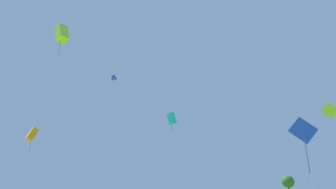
# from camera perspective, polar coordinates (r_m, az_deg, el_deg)

# --- Properties ---
(kite_cyan_box) EXTENTS (2.27, 1.98, 18.18)m
(kite_cyan_box) POSITION_cam_1_polar(r_m,az_deg,el_deg) (59.64, 0.75, -5.00)
(kite_cyan_box) COLOR #1EB7CC
(kite_cyan_box) RESTS_ON ground
(kite_blue_diamond) EXTENTS (3.06, 2.67, 8.39)m
(kite_blue_diamond) POSITION_cam_1_polar(r_m,az_deg,el_deg) (27.69, 26.20, -6.97)
(kite_blue_diamond) COLOR blue
(kite_blue_diamond) RESTS_ON ground
(kite_orange_box) EXTENTS (2.31, 3.32, 13.65)m
(kite_orange_box) POSITION_cam_1_polar(r_m,az_deg,el_deg) (59.50, -26.28, -7.37)
(kite_orange_box) COLOR orange
(kite_orange_box) RESTS_ON ground
(kite_blue_delta) EXTENTS (2.22, 3.22, 28.76)m
(kite_blue_delta) POSITION_cam_1_polar(r_m,az_deg,el_deg) (68.04, -10.85, 3.26)
(kite_blue_delta) COLOR blue
(kite_blue_delta) RESTS_ON ground
(kite_lime_diamond) EXTENTS (1.38, 2.25, 14.40)m
(kite_lime_diamond) POSITION_cam_1_polar(r_m,az_deg,el_deg) (47.07, 30.51, -2.94)
(kite_lime_diamond) COLOR #99DB2D
(kite_lime_diamond) RESTS_ON ground
(kite_lime_box) EXTENTS (2.74, 3.17, 24.88)m
(kite_lime_box) POSITION_cam_1_polar(r_m,az_deg,el_deg) (43.44, -21.12, 11.66)
(kite_lime_box) COLOR #99DB2D
(kite_lime_box) RESTS_ON ground
(tree_distant_left) EXTENTS (3.72, 3.72, 6.69)m
(tree_distant_left) POSITION_cam_1_polar(r_m,az_deg,el_deg) (93.91, 23.55, -16.19)
(tree_distant_left) COLOR brown
(tree_distant_left) RESTS_ON ground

